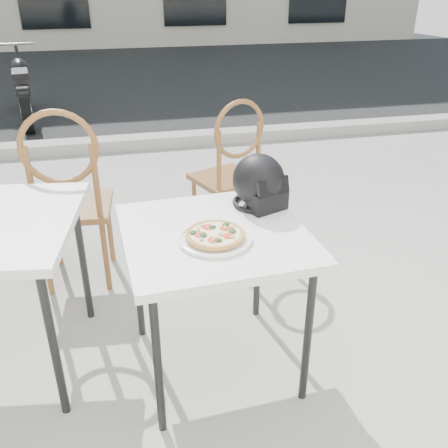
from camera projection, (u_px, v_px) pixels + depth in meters
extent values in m
plane|color=#989690|center=(234.00, 291.00, 3.12)|extent=(80.00, 80.00, 0.00)
cube|color=black|center=(143.00, 78.00, 9.19)|extent=(30.00, 8.00, 0.00)
cube|color=gray|center=(171.00, 139.00, 5.70)|extent=(30.00, 0.25, 0.12)
cube|color=silver|center=(215.00, 235.00, 2.22)|extent=(0.84, 0.84, 0.04)
cylinder|color=black|center=(158.00, 365.00, 2.03)|extent=(0.04, 0.04, 0.72)
cylinder|color=black|center=(308.00, 336.00, 2.19)|extent=(0.04, 0.04, 0.72)
cylinder|color=black|center=(137.00, 279.00, 2.60)|extent=(0.04, 0.04, 0.72)
cylinder|color=black|center=(258.00, 261.00, 2.76)|extent=(0.04, 0.04, 0.72)
cylinder|color=white|center=(215.00, 240.00, 2.13)|extent=(0.31, 0.31, 0.01)
torus|color=white|center=(215.00, 238.00, 2.13)|extent=(0.33, 0.33, 0.02)
cylinder|color=#BF8646|center=(215.00, 235.00, 2.12)|extent=(0.33, 0.33, 0.01)
torus|color=#BF8646|center=(215.00, 234.00, 2.12)|extent=(0.34, 0.34, 0.02)
cylinder|color=#A61D12|center=(215.00, 234.00, 2.12)|extent=(0.29, 0.29, 0.00)
cylinder|color=beige|center=(215.00, 234.00, 2.11)|extent=(0.28, 0.28, 0.00)
cylinder|color=red|center=(226.00, 228.00, 2.15)|extent=(0.07, 0.07, 0.00)
cylinder|color=red|center=(208.00, 227.00, 2.16)|extent=(0.07, 0.07, 0.00)
cylinder|color=red|center=(201.00, 235.00, 2.10)|extent=(0.07, 0.07, 0.00)
cylinder|color=red|center=(214.00, 240.00, 2.06)|extent=(0.07, 0.07, 0.00)
cylinder|color=red|center=(229.00, 236.00, 2.09)|extent=(0.07, 0.07, 0.00)
ellipsoid|color=#143816|center=(212.00, 227.00, 2.16)|extent=(0.04, 0.04, 0.01)
ellipsoid|color=#143816|center=(203.00, 235.00, 2.09)|extent=(0.04, 0.04, 0.01)
ellipsoid|color=#143816|center=(232.00, 231.00, 2.12)|extent=(0.04, 0.04, 0.01)
ellipsoid|color=#143816|center=(218.00, 240.00, 2.05)|extent=(0.04, 0.04, 0.01)
ellipsoid|color=#143816|center=(226.00, 224.00, 2.18)|extent=(0.05, 0.04, 0.01)
ellipsoid|color=#143816|center=(193.00, 232.00, 2.11)|extent=(0.04, 0.04, 0.01)
cylinder|color=beige|center=(220.00, 234.00, 2.10)|extent=(0.02, 0.02, 0.02)
cylinder|color=beige|center=(198.00, 229.00, 2.13)|extent=(0.02, 0.02, 0.02)
cylinder|color=beige|center=(225.00, 227.00, 2.15)|extent=(0.02, 0.02, 0.02)
cylinder|color=beige|center=(202.00, 225.00, 2.17)|extent=(0.02, 0.02, 0.02)
cylinder|color=beige|center=(232.00, 237.00, 2.07)|extent=(0.02, 0.02, 0.02)
cylinder|color=beige|center=(201.00, 239.00, 2.06)|extent=(0.02, 0.02, 0.02)
cylinder|color=beige|center=(234.00, 227.00, 2.15)|extent=(0.02, 0.02, 0.02)
cylinder|color=beige|center=(215.00, 239.00, 2.06)|extent=(0.02, 0.01, 0.02)
ellipsoid|color=black|center=(259.00, 180.00, 2.40)|extent=(0.32, 0.33, 0.26)
cube|color=black|center=(268.00, 201.00, 2.38)|extent=(0.20, 0.15, 0.10)
torus|color=black|center=(258.00, 202.00, 2.45)|extent=(0.33, 0.33, 0.02)
cube|color=black|center=(273.00, 187.00, 2.32)|extent=(0.18, 0.09, 0.08)
cube|color=brown|center=(225.00, 179.00, 3.58)|extent=(0.53, 0.53, 0.04)
cylinder|color=brown|center=(230.00, 196.00, 3.88)|extent=(0.04, 0.04, 0.45)
cylinder|color=brown|center=(194.00, 206.00, 3.72)|extent=(0.04, 0.04, 0.45)
cylinder|color=brown|center=(255.00, 211.00, 3.64)|extent=(0.04, 0.04, 0.45)
cylinder|color=brown|center=(218.00, 222.00, 3.48)|extent=(0.04, 0.04, 0.45)
cylinder|color=brown|center=(258.00, 153.00, 3.43)|extent=(0.04, 0.04, 0.43)
cylinder|color=brown|center=(219.00, 162.00, 3.27)|extent=(0.04, 0.04, 0.43)
torus|color=brown|center=(239.00, 129.00, 3.26)|extent=(0.38, 0.17, 0.40)
cylinder|color=black|center=(54.00, 346.00, 2.10)|extent=(0.04, 0.04, 0.76)
cylinder|color=black|center=(83.00, 260.00, 2.73)|extent=(0.04, 0.04, 0.76)
cube|color=brown|center=(74.00, 207.00, 3.06)|extent=(0.48, 0.48, 0.04)
cylinder|color=brown|center=(110.00, 229.00, 3.35)|extent=(0.04, 0.04, 0.48)
cylinder|color=brown|center=(56.00, 232.00, 3.31)|extent=(0.04, 0.04, 0.48)
cylinder|color=brown|center=(106.00, 256.00, 3.04)|extent=(0.04, 0.04, 0.48)
cylinder|color=brown|center=(46.00, 260.00, 3.00)|extent=(0.04, 0.04, 0.48)
cylinder|color=brown|center=(96.00, 183.00, 2.81)|extent=(0.04, 0.04, 0.46)
cylinder|color=brown|center=(31.00, 186.00, 2.76)|extent=(0.04, 0.04, 0.46)
torus|color=brown|center=(58.00, 148.00, 2.69)|extent=(0.43, 0.07, 0.43)
cylinder|color=black|center=(24.00, 89.00, 7.08)|extent=(0.19, 0.57, 0.56)
cylinder|color=slate|center=(24.00, 89.00, 7.08)|extent=(0.15, 0.20, 0.19)
cylinder|color=black|center=(26.00, 111.00, 6.00)|extent=(0.19, 0.57, 0.56)
cylinder|color=slate|center=(26.00, 111.00, 6.00)|extent=(0.15, 0.20, 0.19)
cube|color=black|center=(22.00, 81.00, 6.44)|extent=(0.30, 0.99, 0.20)
ellipsoid|color=black|center=(19.00, 67.00, 6.48)|extent=(0.26, 0.41, 0.21)
cube|color=black|center=(20.00, 74.00, 6.14)|extent=(0.25, 0.48, 0.07)
cylinder|color=slate|center=(20.00, 68.00, 6.88)|extent=(0.08, 0.30, 0.66)
cylinder|color=slate|center=(15.00, 44.00, 6.64)|extent=(0.48, 0.10, 0.03)
cube|color=black|center=(22.00, 88.00, 5.90)|extent=(0.16, 0.22, 0.05)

